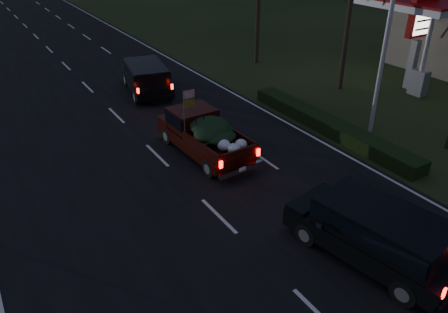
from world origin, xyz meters
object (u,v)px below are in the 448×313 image
gas_price_pylon (421,22)px  pickup_truck (203,132)px  rear_suv (378,230)px  lead_suv (146,75)px  light_pole (391,9)px

gas_price_pylon → pickup_truck: size_ratio=1.11×
rear_suv → lead_suv: bearing=80.2°
rear_suv → gas_price_pylon: bearing=24.5°
light_pole → lead_suv: 13.10m
light_pole → lead_suv: bearing=123.7°
gas_price_pylon → pickup_truck: 14.49m
lead_suv → rear_suv: size_ratio=0.99×
gas_price_pylon → rear_suv: 16.35m
light_pole → lead_suv: light_pole is taller
light_pole → rear_suv: size_ratio=1.78×
light_pole → rear_suv: 10.16m
gas_price_pylon → pickup_truck: (-14.20, -0.80, -2.80)m
lead_suv → light_pole: bearing=-45.2°
light_pole → lead_suv: size_ratio=1.80×
gas_price_pylon → light_pole: bearing=-155.3°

